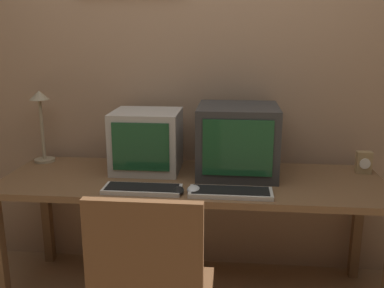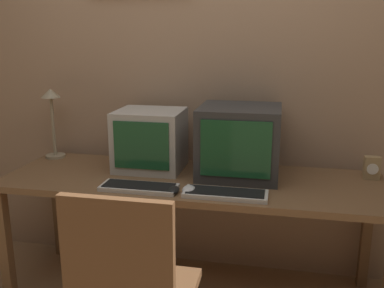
# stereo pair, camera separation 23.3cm
# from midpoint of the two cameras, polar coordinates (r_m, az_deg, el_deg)

# --- Properties ---
(wall_back) EXTENTS (8.00, 0.08, 2.60)m
(wall_back) POSITION_cam_midpoint_polar(r_m,az_deg,el_deg) (2.68, 4.27, 10.01)
(wall_back) COLOR tan
(wall_back) RESTS_ON ground_plane
(desk) EXTENTS (2.11, 0.69, 0.73)m
(desk) POSITION_cam_midpoint_polar(r_m,az_deg,el_deg) (2.41, 2.78, -6.19)
(desk) COLOR brown
(desk) RESTS_ON ground_plane
(monitor_left) EXTENTS (0.39, 0.35, 0.35)m
(monitor_left) POSITION_cam_midpoint_polar(r_m,az_deg,el_deg) (2.52, -2.95, 0.54)
(monitor_left) COLOR #B7B2A8
(monitor_left) RESTS_ON desk
(monitor_right) EXTENTS (0.45, 0.43, 0.39)m
(monitor_right) POSITION_cam_midpoint_polar(r_m,az_deg,el_deg) (2.42, 9.09, 0.33)
(monitor_right) COLOR #333333
(monitor_right) RESTS_ON desk
(keyboard_main) EXTENTS (0.40, 0.15, 0.03)m
(keyboard_main) POSITION_cam_midpoint_polar(r_m,az_deg,el_deg) (2.22, -4.09, -5.81)
(keyboard_main) COLOR beige
(keyboard_main) RESTS_ON desk
(keyboard_side) EXTENTS (0.42, 0.15, 0.03)m
(keyboard_side) POSITION_cam_midpoint_polar(r_m,az_deg,el_deg) (2.15, 7.61, -6.63)
(keyboard_side) COLOR beige
(keyboard_side) RESTS_ON desk
(mouse_near_keyboard) EXTENTS (0.07, 0.10, 0.04)m
(mouse_near_keyboard) POSITION_cam_midpoint_polar(r_m,az_deg,el_deg) (2.16, 2.67, -6.16)
(mouse_near_keyboard) COLOR silver
(mouse_near_keyboard) RESTS_ON desk
(mouse_far_corner) EXTENTS (0.06, 0.10, 0.03)m
(mouse_far_corner) POSITION_cam_midpoint_polar(r_m,az_deg,el_deg) (2.16, 0.61, -6.23)
(mouse_far_corner) COLOR black
(mouse_far_corner) RESTS_ON desk
(desk_clock) EXTENTS (0.08, 0.05, 0.13)m
(desk_clock) POSITION_cam_midpoint_polar(r_m,az_deg,el_deg) (2.61, 25.26, -2.93)
(desk_clock) COLOR #A38456
(desk_clock) RESTS_ON desk
(desk_lamp) EXTENTS (0.13, 0.13, 0.45)m
(desk_lamp) POSITION_cam_midpoint_polar(r_m,az_deg,el_deg) (2.84, -15.97, 4.23)
(desk_lamp) COLOR tan
(desk_lamp) RESTS_ON desk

